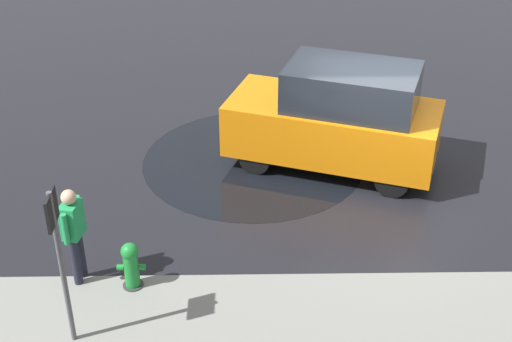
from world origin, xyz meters
The scene contains 6 objects.
ground_plane centered at (0.00, 0.00, 0.00)m, with size 60.00×60.00×0.00m, color black.
moving_hatchback centered at (0.71, -0.74, 1.03)m, with size 4.24×2.90×2.06m.
fire_hydrant centered at (4.13, 2.83, 0.40)m, with size 0.42×0.31×0.80m.
pedestrian centered at (4.93, 2.66, 0.96)m, with size 0.31×0.56×1.62m.
sign_post centered at (4.78, 3.93, 1.58)m, with size 0.07×0.44×2.40m.
puddle_patch centered at (2.29, -0.95, 0.00)m, with size 4.31×4.31×0.01m, color black.
Camera 1 is at (2.43, 11.12, 6.96)m, focal length 50.00 mm.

